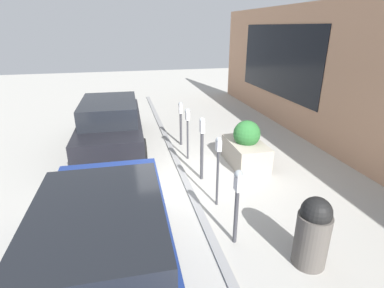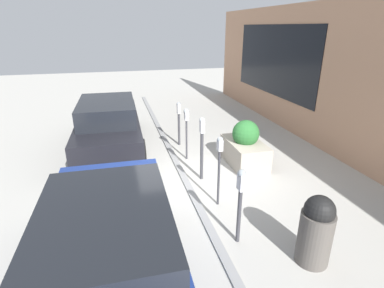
{
  "view_description": "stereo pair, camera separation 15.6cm",
  "coord_description": "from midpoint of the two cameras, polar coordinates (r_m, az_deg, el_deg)",
  "views": [
    {
      "loc": [
        -6.35,
        1.41,
        3.5
      ],
      "look_at": [
        0.0,
        -0.09,
        0.94
      ],
      "focal_mm": 28.0,
      "sensor_mm": 36.0,
      "label": 1
    },
    {
      "loc": [
        -6.31,
        1.56,
        3.5
      ],
      "look_at": [
        0.0,
        -0.09,
        0.94
      ],
      "focal_mm": 28.0,
      "sensor_mm": 36.0,
      "label": 2
    }
  ],
  "objects": [
    {
      "name": "ground_plane",
      "position": [
        7.38,
        -0.1,
        -6.89
      ],
      "size": [
        40.0,
        40.0,
        0.0
      ],
      "primitive_type": "plane",
      "color": "#ADAAA3"
    },
    {
      "name": "curb_strip",
      "position": [
        7.36,
        -0.71,
        -6.82
      ],
      "size": [
        19.0,
        0.16,
        0.04
      ],
      "color": "gray",
      "rests_on": "ground_plane"
    },
    {
      "name": "building_facade",
      "position": [
        8.8,
        30.01,
        9.57
      ],
      "size": [
        19.0,
        0.17,
        4.22
      ],
      "color": "tan",
      "rests_on": "ground_plane"
    },
    {
      "name": "parking_meter_nearest",
      "position": [
        5.03,
        9.52,
        -9.53
      ],
      "size": [
        0.17,
        0.14,
        1.39
      ],
      "color": "#38383D",
      "rests_on": "ground_plane"
    },
    {
      "name": "parking_meter_second",
      "position": [
        5.97,
        5.76,
        -2.58
      ],
      "size": [
        0.14,
        0.12,
        1.52
      ],
      "color": "#38383D",
      "rests_on": "ground_plane"
    },
    {
      "name": "parking_meter_middle",
      "position": [
        7.06,
        2.54,
        0.41
      ],
      "size": [
        0.15,
        0.13,
        1.57
      ],
      "color": "#38383D",
      "rests_on": "ground_plane"
    },
    {
      "name": "parking_meter_fourth",
      "position": [
        8.14,
        -0.3,
        4.36
      ],
      "size": [
        0.18,
        0.15,
        1.47
      ],
      "color": "#38383D",
      "rests_on": "ground_plane"
    },
    {
      "name": "parking_meter_farthest",
      "position": [
        9.25,
        -1.69,
        5.09
      ],
      "size": [
        0.16,
        0.13,
        1.38
      ],
      "color": "#38383D",
      "rests_on": "ground_plane"
    },
    {
      "name": "planter_box",
      "position": [
        8.14,
        10.76,
        -0.66
      ],
      "size": [
        1.5,
        0.86,
        1.24
      ],
      "color": "#A39989",
      "rests_on": "ground_plane"
    },
    {
      "name": "parked_car_front",
      "position": [
        4.27,
        -15.52,
        -18.79
      ],
      "size": [
        4.39,
        1.87,
        1.51
      ],
      "rotation": [
        0.0,
        0.0,
        -0.02
      ],
      "color": "navy",
      "rests_on": "ground_plane"
    },
    {
      "name": "parked_car_middle",
      "position": [
        9.51,
        -14.77,
        4.04
      ],
      "size": [
        4.73,
        1.91,
        1.48
      ],
      "rotation": [
        0.0,
        0.0,
        -0.02
      ],
      "color": "black",
      "rests_on": "ground_plane"
    },
    {
      "name": "trash_bin",
      "position": [
        5.12,
        22.87,
        -15.17
      ],
      "size": [
        0.51,
        0.51,
        1.18
      ],
      "color": "#514C47",
      "rests_on": "ground_plane"
    }
  ]
}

